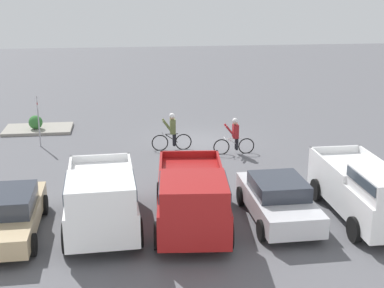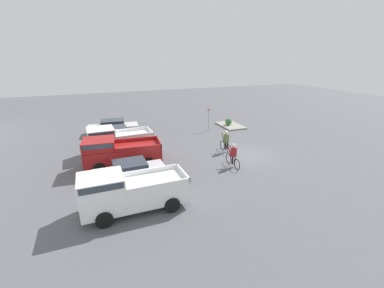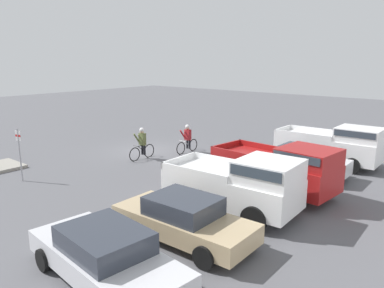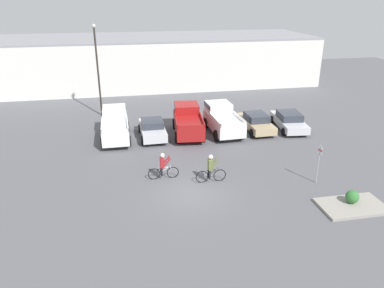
# 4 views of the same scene
# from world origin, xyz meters

# --- Properties ---
(ground_plane) EXTENTS (80.00, 80.00, 0.00)m
(ground_plane) POSITION_xyz_m (0.00, 0.00, 0.00)
(ground_plane) COLOR #56565B
(pickup_truck_0) EXTENTS (2.17, 5.14, 2.09)m
(pickup_truck_0) POSITION_xyz_m (-4.09, 9.61, 1.09)
(pickup_truck_0) COLOR white
(pickup_truck_0) RESTS_ON ground_plane
(sedan_0) EXTENTS (2.02, 4.25, 1.41)m
(sedan_0) POSITION_xyz_m (-1.29, 9.08, 0.71)
(sedan_0) COLOR silver
(sedan_0) RESTS_ON ground_plane
(pickup_truck_1) EXTENTS (2.63, 5.24, 2.08)m
(pickup_truck_1) POSITION_xyz_m (1.54, 9.45, 1.10)
(pickup_truck_1) COLOR maroon
(pickup_truck_1) RESTS_ON ground_plane
(pickup_truck_2) EXTENTS (2.43, 4.90, 2.13)m
(pickup_truck_2) POSITION_xyz_m (4.29, 9.27, 1.12)
(pickup_truck_2) COLOR white
(pickup_truck_2) RESTS_ON ground_plane
(sedan_1) EXTENTS (2.01, 4.50, 1.40)m
(sedan_1) POSITION_xyz_m (7.11, 9.11, 0.70)
(sedan_1) COLOR tan
(sedan_1) RESTS_ON ground_plane
(sedan_2) EXTENTS (2.38, 4.95, 1.37)m
(sedan_2) POSITION_xyz_m (9.91, 9.01, 0.68)
(sedan_2) COLOR silver
(sedan_2) RESTS_ON ground_plane
(cyclist_0) EXTENTS (1.84, 0.46, 1.76)m
(cyclist_0) POSITION_xyz_m (1.39, 1.13, 0.87)
(cyclist_0) COLOR black
(cyclist_0) RESTS_ON ground_plane
(cyclist_1) EXTENTS (1.87, 0.46, 1.68)m
(cyclist_1) POSITION_xyz_m (-1.32, 2.07, 0.84)
(cyclist_1) COLOR black
(cyclist_1) RESTS_ON ground_plane
(fire_lane_sign) EXTENTS (0.09, 0.30, 2.41)m
(fire_lane_sign) POSITION_xyz_m (7.47, -0.19, 1.45)
(fire_lane_sign) COLOR #9E9EA3
(fire_lane_sign) RESTS_ON ground_plane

